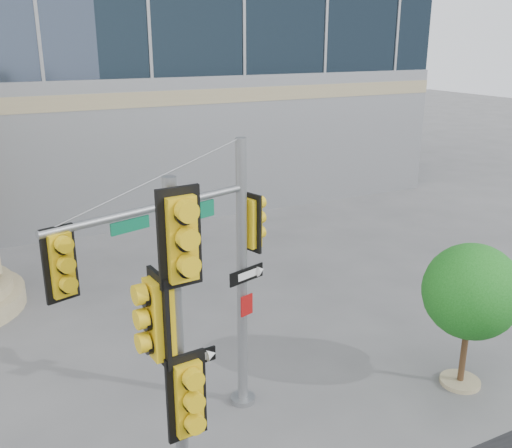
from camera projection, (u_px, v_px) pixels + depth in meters
name	position (u px, v px, depth m)	size (l,w,h in m)	color
ground	(281.00, 434.00, 11.29)	(120.00, 120.00, 0.00)	#545456
main_signal_pole	(201.00, 261.00, 10.54)	(4.30, 1.66, 5.71)	slate
secondary_signal_pole	(176.00, 337.00, 8.25)	(1.01, 0.74, 5.69)	slate
street_tree	(472.00, 295.00, 12.29)	(2.14, 2.09, 3.34)	tan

